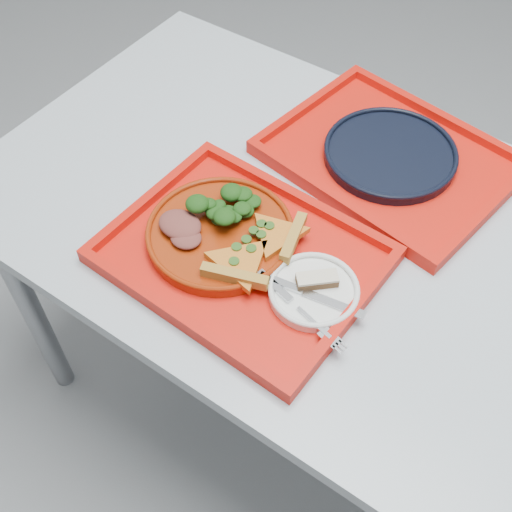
# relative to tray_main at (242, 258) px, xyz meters

# --- Properties ---
(ground) EXTENTS (10.00, 10.00, 0.00)m
(ground) POSITION_rel_tray_main_xyz_m (0.21, 0.16, -0.76)
(ground) COLOR gray
(ground) RESTS_ON ground
(table) EXTENTS (1.60, 0.80, 0.75)m
(table) POSITION_rel_tray_main_xyz_m (0.21, 0.16, -0.08)
(table) COLOR #ACB7C1
(table) RESTS_ON ground
(tray_main) EXTENTS (0.46, 0.37, 0.01)m
(tray_main) POSITION_rel_tray_main_xyz_m (0.00, 0.00, 0.00)
(tray_main) COLOR red
(tray_main) RESTS_ON table
(tray_far) EXTENTS (0.50, 0.42, 0.01)m
(tray_far) POSITION_rel_tray_main_xyz_m (0.10, 0.37, 0.00)
(tray_far) COLOR red
(tray_far) RESTS_ON table
(dinner_plate) EXTENTS (0.26, 0.26, 0.02)m
(dinner_plate) POSITION_rel_tray_main_xyz_m (-0.06, 0.01, 0.02)
(dinner_plate) COLOR maroon
(dinner_plate) RESTS_ON tray_main
(side_plate) EXTENTS (0.15, 0.15, 0.01)m
(side_plate) POSITION_rel_tray_main_xyz_m (0.14, 0.00, 0.01)
(side_plate) COLOR white
(side_plate) RESTS_ON tray_main
(navy_plate) EXTENTS (0.26, 0.26, 0.02)m
(navy_plate) POSITION_rel_tray_main_xyz_m (0.10, 0.37, 0.01)
(navy_plate) COLOR black
(navy_plate) RESTS_ON tray_far
(pizza_slice_a) EXTENTS (0.15, 0.16, 0.02)m
(pizza_slice_a) POSITION_rel_tray_main_xyz_m (0.02, -0.03, 0.03)
(pizza_slice_a) COLOR gold
(pizza_slice_a) RESTS_ON dinner_plate
(pizza_slice_b) EXTENTS (0.14, 0.13, 0.02)m
(pizza_slice_b) POSITION_rel_tray_main_xyz_m (0.03, 0.06, 0.03)
(pizza_slice_b) COLOR gold
(pizza_slice_b) RESTS_ON dinner_plate
(salad_heap) EXTENTS (0.10, 0.09, 0.05)m
(salad_heap) POSITION_rel_tray_main_xyz_m (-0.08, 0.05, 0.05)
(salad_heap) COLOR black
(salad_heap) RESTS_ON dinner_plate
(meat_portion) EXTENTS (0.08, 0.06, 0.02)m
(meat_portion) POSITION_rel_tray_main_xyz_m (-0.12, -0.03, 0.04)
(meat_portion) COLOR brown
(meat_portion) RESTS_ON dinner_plate
(dessert_bar) EXTENTS (0.07, 0.07, 0.02)m
(dessert_bar) POSITION_rel_tray_main_xyz_m (0.14, 0.01, 0.03)
(dessert_bar) COLOR #54341C
(dessert_bar) RESTS_ON side_plate
(knife) EXTENTS (0.19, 0.05, 0.01)m
(knife) POSITION_rel_tray_main_xyz_m (0.15, -0.01, 0.02)
(knife) COLOR silver
(knife) RESTS_ON side_plate
(fork) EXTENTS (0.18, 0.07, 0.01)m
(fork) POSITION_rel_tray_main_xyz_m (0.14, -0.05, 0.02)
(fork) COLOR silver
(fork) RESTS_ON side_plate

